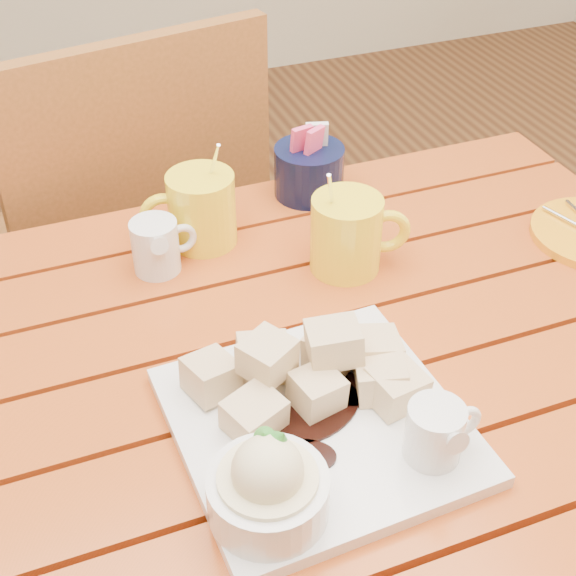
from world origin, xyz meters
name	(u,v)px	position (x,y,z in m)	size (l,w,h in m)	color
table	(274,430)	(0.00, 0.00, 0.64)	(1.20, 0.79, 0.75)	#A14914
dessert_plate	(311,425)	(-0.01, -0.13, 0.78)	(0.30, 0.30, 0.12)	white
coffee_mug_left	(200,208)	(0.00, 0.28, 0.80)	(0.13, 0.09, 0.16)	yellow
coffee_mug_right	(348,233)	(0.16, 0.15, 0.80)	(0.13, 0.09, 0.16)	yellow
cream_pitcher	(157,245)	(-0.07, 0.23, 0.79)	(0.09, 0.08, 0.08)	white
sugar_caddy	(309,170)	(0.19, 0.34, 0.79)	(0.10, 0.10, 0.11)	black
chair_far	(130,241)	(-0.05, 0.63, 0.54)	(0.53, 0.53, 0.96)	brown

